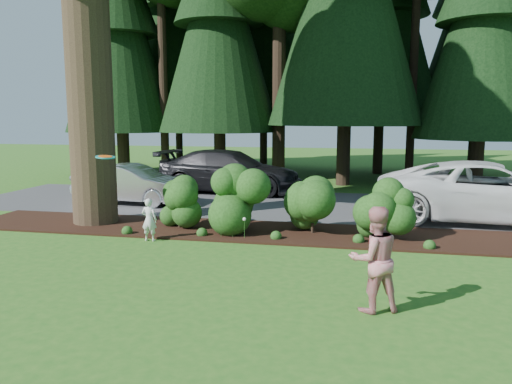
{
  "coord_description": "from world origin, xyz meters",
  "views": [
    {
      "loc": [
        2.77,
        -9.35,
        3.02
      ],
      "look_at": [
        0.42,
        1.8,
        1.3
      ],
      "focal_mm": 35.0,
      "sensor_mm": 36.0,
      "label": 1
    }
  ],
  "objects_px": {
    "car_silver_wagon": "(132,184)",
    "car_dark_suv": "(230,171)",
    "child": "(149,220)",
    "adult": "(374,259)",
    "car_white_suv": "(489,192)",
    "frisbee": "(105,157)"
  },
  "relations": [
    {
      "from": "car_white_suv",
      "to": "frisbee",
      "type": "relative_size",
      "value": 12.64
    },
    {
      "from": "car_white_suv",
      "to": "adult",
      "type": "relative_size",
      "value": 3.74
    },
    {
      "from": "car_dark_suv",
      "to": "adult",
      "type": "xyz_separation_m",
      "value": [
        5.36,
        -11.44,
        -0.04
      ]
    },
    {
      "from": "child",
      "to": "frisbee",
      "type": "height_order",
      "value": "frisbee"
    },
    {
      "from": "child",
      "to": "frisbee",
      "type": "bearing_deg",
      "value": -13.7
    },
    {
      "from": "adult",
      "to": "frisbee",
      "type": "relative_size",
      "value": 3.38
    },
    {
      "from": "car_silver_wagon",
      "to": "car_dark_suv",
      "type": "distance_m",
      "value": 4.18
    },
    {
      "from": "car_silver_wagon",
      "to": "frisbee",
      "type": "height_order",
      "value": "frisbee"
    },
    {
      "from": "car_silver_wagon",
      "to": "adult",
      "type": "relative_size",
      "value": 2.46
    },
    {
      "from": "car_white_suv",
      "to": "child",
      "type": "distance_m",
      "value": 9.54
    },
    {
      "from": "car_silver_wagon",
      "to": "child",
      "type": "distance_m",
      "value": 5.54
    },
    {
      "from": "car_dark_suv",
      "to": "frisbee",
      "type": "distance_m",
      "value": 7.84
    },
    {
      "from": "car_silver_wagon",
      "to": "car_white_suv",
      "type": "distance_m",
      "value": 11.44
    },
    {
      "from": "child",
      "to": "adult",
      "type": "height_order",
      "value": "adult"
    },
    {
      "from": "car_dark_suv",
      "to": "adult",
      "type": "relative_size",
      "value": 3.48
    },
    {
      "from": "car_white_suv",
      "to": "car_dark_suv",
      "type": "height_order",
      "value": "car_white_suv"
    },
    {
      "from": "child",
      "to": "car_dark_suv",
      "type": "bearing_deg",
      "value": -88.5
    },
    {
      "from": "adult",
      "to": "car_dark_suv",
      "type": "bearing_deg",
      "value": -87.46
    },
    {
      "from": "child",
      "to": "frisbee",
      "type": "relative_size",
      "value": 2.15
    },
    {
      "from": "car_silver_wagon",
      "to": "car_dark_suv",
      "type": "relative_size",
      "value": 0.71
    },
    {
      "from": "car_dark_suv",
      "to": "frisbee",
      "type": "height_order",
      "value": "frisbee"
    },
    {
      "from": "car_silver_wagon",
      "to": "car_dark_suv",
      "type": "height_order",
      "value": "car_dark_suv"
    }
  ]
}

